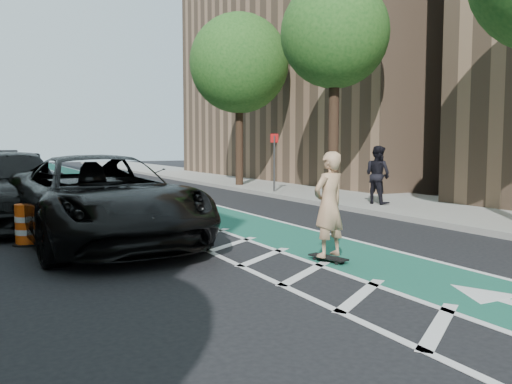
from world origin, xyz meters
TOP-DOWN VIEW (x-y plane):
  - ground at (0.00, 0.00)m, footprint 120.00×120.00m
  - bike_lane at (3.00, 10.00)m, footprint 2.00×90.00m
  - buffer_strip at (1.50, 10.00)m, footprint 1.40×90.00m
  - sidewalk_right at (9.50, 10.00)m, footprint 5.00×90.00m
  - curb_right at (7.05, 10.00)m, footprint 0.12×90.00m
  - building_right_far at (17.50, 20.00)m, footprint 14.00×22.00m
  - tree_r_c at (7.90, 8.00)m, footprint 4.20×4.20m
  - tree_r_d at (7.90, 16.00)m, footprint 4.20×4.20m
  - sign_post at (7.60, 12.00)m, footprint 0.35×0.08m
  - skateboard at (2.30, 0.53)m, footprint 0.39×0.79m
  - skateboarder at (2.30, 0.53)m, footprint 0.75×0.58m
  - suv_near at (-0.84, 4.23)m, footprint 3.51×6.78m
  - suv_far at (-2.40, 8.03)m, footprint 2.64×6.37m
  - car_grey at (-1.62, 31.84)m, footprint 1.88×5.16m
  - pedestrian at (8.28, 6.43)m, footprint 0.86×1.02m
  - barrel_a at (-2.20, 4.69)m, footprint 0.61×0.61m

SIDE VIEW (x-z plane):
  - ground at x=0.00m, z-range 0.00..0.00m
  - buffer_strip at x=1.50m, z-range 0.00..0.01m
  - bike_lane at x=3.00m, z-range 0.00..0.01m
  - sidewalk_right at x=9.50m, z-range 0.00..0.15m
  - curb_right at x=7.05m, z-range 0.00..0.16m
  - skateboard at x=2.30m, z-range 0.03..0.14m
  - barrel_a at x=-2.20m, z-range -0.02..0.81m
  - car_grey at x=-1.62m, z-range 0.00..1.69m
  - suv_near at x=-0.84m, z-range 0.00..1.83m
  - suv_far at x=-2.40m, z-range 0.00..1.84m
  - skateboarder at x=2.30m, z-range 0.10..1.92m
  - pedestrian at x=8.28m, z-range 0.15..2.01m
  - sign_post at x=7.60m, z-range 0.11..2.59m
  - tree_r_c at x=7.90m, z-range 1.82..9.72m
  - tree_r_d at x=7.90m, z-range 1.82..9.72m
  - building_right_far at x=17.50m, z-range 0.00..19.00m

